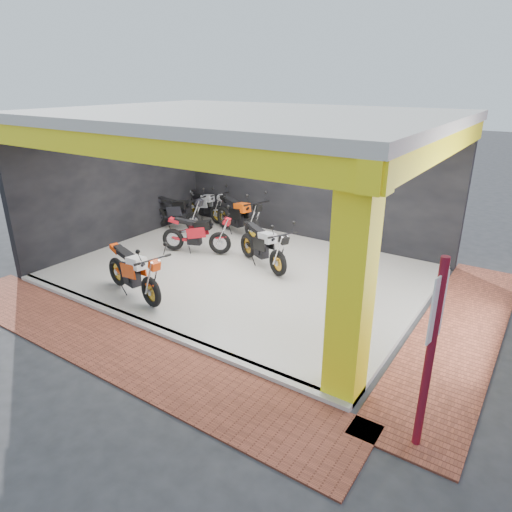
# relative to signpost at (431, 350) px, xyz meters

# --- Properties ---
(ground) EXTENTS (80.00, 80.00, 0.00)m
(ground) POSITION_rel_signpost_xyz_m (-4.92, 1.16, -1.40)
(ground) COLOR #2D2D30
(ground) RESTS_ON ground
(showroom_floor) EXTENTS (8.00, 6.00, 0.10)m
(showroom_floor) POSITION_rel_signpost_xyz_m (-4.92, 3.16, -1.35)
(showroom_floor) COLOR white
(showroom_floor) RESTS_ON ground
(showroom_ceiling) EXTENTS (8.40, 6.40, 0.20)m
(showroom_ceiling) POSITION_rel_signpost_xyz_m (-4.92, 3.16, 2.20)
(showroom_ceiling) COLOR beige
(showroom_ceiling) RESTS_ON corner_column
(back_wall) EXTENTS (8.20, 0.20, 3.50)m
(back_wall) POSITION_rel_signpost_xyz_m (-4.92, 6.26, 0.35)
(back_wall) COLOR black
(back_wall) RESTS_ON ground
(left_wall) EXTENTS (0.20, 6.20, 3.50)m
(left_wall) POSITION_rel_signpost_xyz_m (-9.02, 3.16, 0.35)
(left_wall) COLOR black
(left_wall) RESTS_ON ground
(corner_column) EXTENTS (0.50, 0.50, 3.50)m
(corner_column) POSITION_rel_signpost_xyz_m (-1.17, 0.41, 0.35)
(corner_column) COLOR #FFF115
(corner_column) RESTS_ON ground
(header_beam_front) EXTENTS (8.40, 0.30, 0.40)m
(header_beam_front) POSITION_rel_signpost_xyz_m (-4.92, 0.16, 1.90)
(header_beam_front) COLOR #FFF115
(header_beam_front) RESTS_ON corner_column
(header_beam_right) EXTENTS (0.30, 6.40, 0.40)m
(header_beam_right) POSITION_rel_signpost_xyz_m (-0.92, 3.16, 1.90)
(header_beam_right) COLOR #FFF115
(header_beam_right) RESTS_ON corner_column
(floor_kerb) EXTENTS (8.00, 0.20, 0.10)m
(floor_kerb) POSITION_rel_signpost_xyz_m (-4.92, 0.14, -1.35)
(floor_kerb) COLOR white
(floor_kerb) RESTS_ON ground
(paver_front) EXTENTS (9.00, 1.40, 0.03)m
(paver_front) POSITION_rel_signpost_xyz_m (-4.92, -0.64, -1.39)
(paver_front) COLOR #984731
(paver_front) RESTS_ON ground
(paver_right) EXTENTS (1.40, 7.00, 0.03)m
(paver_right) POSITION_rel_signpost_xyz_m (-0.12, 3.16, -1.39)
(paver_right) COLOR #984731
(paver_right) RESTS_ON ground
(signpost) EXTENTS (0.10, 0.36, 2.56)m
(signpost) POSITION_rel_signpost_xyz_m (0.00, 0.00, 0.00)
(signpost) COLOR maroon
(signpost) RESTS_ON ground
(moto_hero) EXTENTS (2.22, 1.23, 1.29)m
(moto_hero) POSITION_rel_signpost_xyz_m (-5.34, 0.66, -0.66)
(moto_hero) COLOR #DB3B09
(moto_hero) RESTS_ON showroom_floor
(moto_row_a) EXTENTS (2.20, 1.57, 1.26)m
(moto_row_a) POSITION_rel_signpost_xyz_m (-4.07, 3.33, -0.67)
(moto_row_a) COLOR black
(moto_row_a) RESTS_ON showroom_floor
(moto_row_b) EXTENTS (2.09, 1.38, 1.20)m
(moto_row_b) POSITION_rel_signpost_xyz_m (-6.02, 3.69, -0.70)
(moto_row_b) COLOR red
(moto_row_b) RESTS_ON showroom_floor
(moto_row_c) EXTENTS (2.38, 1.53, 1.36)m
(moto_row_c) POSITION_rel_signpost_xyz_m (-5.88, 4.98, -0.62)
(moto_row_c) COLOR black
(moto_row_c) RESTS_ON showroom_floor
(moto_row_d) EXTENTS (2.11, 0.96, 1.25)m
(moto_row_d) POSITION_rel_signpost_xyz_m (-7.72, 4.66, -0.68)
(moto_row_d) COLOR black
(moto_row_d) RESTS_ON showroom_floor
(moto_row_e) EXTENTS (2.02, 1.06, 1.17)m
(moto_row_e) POSITION_rel_signpost_xyz_m (-7.72, 5.72, -0.71)
(moto_row_e) COLOR #96989C
(moto_row_e) RESTS_ON showroom_floor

